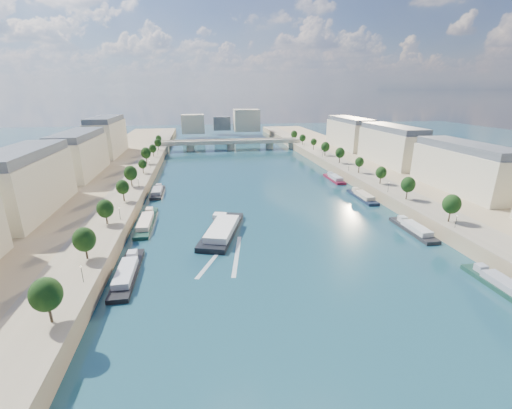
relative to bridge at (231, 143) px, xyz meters
name	(u,v)px	position (x,y,z in m)	size (l,w,h in m)	color
ground	(259,199)	(0.00, -133.87, -5.08)	(700.00, 700.00, 0.00)	#0D303D
quay_left	(87,202)	(-72.00, -133.87, -2.58)	(44.00, 520.00, 5.00)	#9E8460
quay_right	(409,186)	(72.00, -133.87, -2.58)	(44.00, 520.00, 5.00)	#9E8460
pave_left	(124,194)	(-57.00, -133.87, -0.03)	(14.00, 520.00, 0.10)	gray
pave_right	(380,183)	(57.00, -133.87, -0.03)	(14.00, 520.00, 0.10)	gray
trees_left	(128,180)	(-55.00, -131.87, 5.39)	(4.80, 268.80, 8.26)	#382B1E
trees_right	(367,167)	(55.00, -123.87, 5.39)	(4.80, 268.80, 8.26)	#382B1E
lamps_left	(130,194)	(-52.50, -143.87, 2.70)	(0.36, 200.36, 4.28)	black
lamps_right	(366,175)	(52.50, -128.87, 2.70)	(0.36, 200.36, 4.28)	black
buildings_left	(57,164)	(-85.00, -121.87, 11.37)	(16.00, 226.00, 23.20)	#B8AD8D
buildings_right	(422,152)	(85.00, -121.87, 11.37)	(16.00, 226.00, 23.20)	#B8AD8D
skyline	(226,122)	(3.19, 85.65, 9.57)	(79.00, 42.00, 22.00)	#B8AD8D
bridge	(231,143)	(0.00, 0.00, 0.00)	(112.00, 12.00, 8.15)	#C1B79E
tour_barge	(222,230)	(-19.19, -169.69, -3.80)	(18.23, 33.26, 4.34)	black
wake	(226,256)	(-19.19, -186.18, -5.06)	(15.20, 25.80, 0.04)	silver
moored_barges_left	(134,254)	(-45.50, -182.28, -4.24)	(5.00, 160.99, 3.60)	#1B263C
moored_barges_right	(416,231)	(45.50, -180.28, -4.24)	(5.00, 163.52, 3.60)	black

